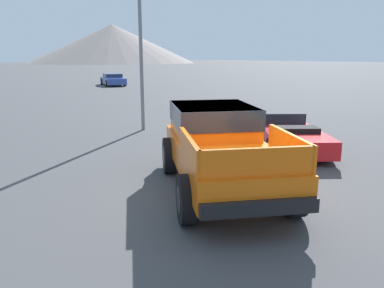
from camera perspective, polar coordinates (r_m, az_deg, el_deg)
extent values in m
plane|color=#424244|center=(8.32, 5.11, -7.74)|extent=(320.00, 320.00, 0.00)
cube|color=orange|center=(8.31, 4.59, -1.87)|extent=(4.32, 5.23, 0.57)
cube|color=orange|center=(9.11, 3.19, 3.69)|extent=(2.71, 2.81, 0.73)
cube|color=#1E2833|center=(9.09, 3.20, 4.50)|extent=(2.76, 2.87, 0.47)
cube|color=orange|center=(6.69, -0.45, -0.97)|extent=(1.13, 1.71, 0.48)
cube|color=orange|center=(7.22, 14.66, -0.33)|extent=(1.13, 1.71, 0.48)
cube|color=orange|center=(6.02, 9.95, -2.80)|extent=(1.65, 1.09, 0.48)
cube|color=black|center=(10.74, 1.39, 0.77)|extent=(1.73, 1.18, 0.24)
cube|color=black|center=(6.08, 10.27, -9.55)|extent=(1.73, 1.18, 0.24)
cylinder|color=black|center=(9.69, -3.48, -1.74)|extent=(0.74, 0.94, 0.93)
cylinder|color=#232326|center=(9.69, -3.48, -1.74)|extent=(0.53, 0.59, 0.51)
cylinder|color=black|center=(10.09, 8.13, -1.24)|extent=(0.74, 0.94, 0.93)
cylinder|color=#232326|center=(10.09, 8.13, -1.24)|extent=(0.53, 0.59, 0.51)
cylinder|color=black|center=(6.81, -0.83, -8.41)|extent=(0.74, 0.94, 0.93)
cylinder|color=#232326|center=(6.81, -0.83, -8.41)|extent=(0.53, 0.59, 0.51)
cylinder|color=black|center=(7.37, 15.22, -7.17)|extent=(0.74, 0.94, 0.93)
cylinder|color=#232326|center=(7.37, 15.22, -7.17)|extent=(0.53, 0.59, 0.51)
cube|color=red|center=(12.58, 14.33, 1.31)|extent=(4.17, 4.49, 0.53)
cube|color=#1E2833|center=(12.96, 13.87, 3.68)|extent=(1.16, 0.99, 0.36)
cube|color=black|center=(11.79, 15.42, 2.15)|extent=(1.45, 1.36, 0.16)
cylinder|color=black|center=(13.72, 9.45, 2.05)|extent=(0.60, 0.65, 0.66)
cylinder|color=#9E9EA3|center=(13.72, 9.45, 2.05)|extent=(0.41, 0.43, 0.37)
cylinder|color=black|center=(14.13, 16.07, 2.03)|extent=(0.60, 0.65, 0.66)
cylinder|color=#9E9EA3|center=(14.13, 16.07, 2.03)|extent=(0.41, 0.43, 0.37)
cylinder|color=black|center=(11.11, 12.05, -0.75)|extent=(0.60, 0.65, 0.66)
cylinder|color=#9E9EA3|center=(11.11, 12.05, -0.75)|extent=(0.41, 0.43, 0.37)
cylinder|color=black|center=(11.60, 20.03, -0.67)|extent=(0.60, 0.65, 0.66)
cylinder|color=#9E9EA3|center=(11.60, 20.03, -0.67)|extent=(0.41, 0.43, 0.37)
cube|color=#334C9E|center=(39.01, -11.95, 9.43)|extent=(3.13, 4.68, 0.59)
cube|color=#334C9E|center=(39.09, -12.01, 10.16)|extent=(2.11, 2.24, 0.40)
cube|color=#1E2833|center=(39.09, -12.02, 10.23)|extent=(2.16, 2.28, 0.24)
cylinder|color=black|center=(37.90, -10.21, 9.15)|extent=(0.40, 0.65, 0.61)
cylinder|color=#9E9EA3|center=(37.90, -10.21, 9.15)|extent=(0.33, 0.39, 0.33)
cylinder|color=black|center=(37.55, -12.86, 8.99)|extent=(0.40, 0.65, 0.61)
cylinder|color=#9E9EA3|center=(37.55, -12.86, 8.99)|extent=(0.33, 0.39, 0.33)
cylinder|color=black|center=(40.51, -11.07, 9.38)|extent=(0.40, 0.65, 0.61)
cylinder|color=#9E9EA3|center=(40.51, -11.07, 9.38)|extent=(0.33, 0.39, 0.33)
cylinder|color=black|center=(40.18, -13.56, 9.22)|extent=(0.40, 0.65, 0.61)
cylinder|color=#9E9EA3|center=(40.18, -13.56, 9.22)|extent=(0.33, 0.39, 0.33)
cylinder|color=slate|center=(15.26, -7.91, 17.61)|extent=(0.14, 0.14, 8.28)
cone|color=gray|center=(149.32, -12.02, 14.73)|extent=(62.06, 62.06, 14.24)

